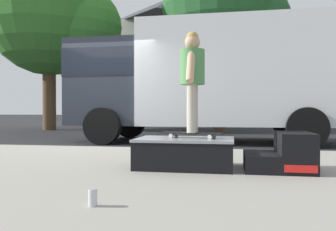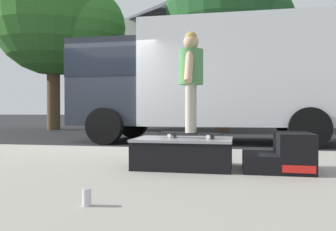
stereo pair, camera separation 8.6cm
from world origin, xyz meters
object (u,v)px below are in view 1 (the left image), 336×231
Objects in this scene: kicker_ramp at (284,155)px; box_truck at (203,77)px; skater_kid at (192,73)px; soda_can_b at (93,198)px; street_tree_neighbour at (226,13)px; skate_box at (185,152)px; skateboard at (192,133)px; street_tree_main at (56,17)px.

box_truck reaches higher than kicker_ramp.
skater_kid is 9.86× the size of soda_can_b.
street_tree_neighbour is at bearing 88.49° from skater_kid.
box_truck reaches higher than skate_box.
skater_kid is 10.47m from street_tree_neighbour.
street_tree_neighbour is (-0.82, 9.93, 4.44)m from kicker_ramp.
skate_box is at bearing 179.98° from kicker_ramp.
skateboard is at bearing 31.63° from skate_box.
soda_can_b is at bearing -105.22° from skater_kid.
street_tree_neighbour is at bearing 86.22° from soda_can_b.
street_tree_main is at bearing 125.81° from skateboard.
kicker_ramp is at bearing -2.82° from skater_kid.
skateboard is (0.09, 0.05, 0.22)m from skate_box.
skater_kid is at bearing -86.79° from box_truck.
skateboard is at bearing 177.18° from kicker_ramp.
skateboard is (-1.08, 0.05, 0.23)m from kicker_ramp.
skater_kid is 0.18× the size of box_truck.
skater_kid reaches higher than kicker_ramp.
street_tree_main is (-6.94, 9.79, 4.59)m from skate_box.
street_tree_main is (-6.75, 4.84, 3.20)m from box_truck.
skate_box is 0.16× the size of street_tree_neighbour.
box_truck is at bearing -96.14° from street_tree_neighbour.
soda_can_b is at bearing -93.78° from street_tree_neighbour.
street_tree_main is (-6.51, 11.64, 4.72)m from soda_can_b.
skateboard is 5.04m from box_truck.
skateboard is 0.11× the size of street_tree_neighbour.
kicker_ramp reaches higher than soda_can_b.
skate_box is at bearing 76.86° from soda_can_b.
kicker_ramp is 13.52m from street_tree_main.
street_tree_neighbour is at bearing 1.11° from street_tree_main.
soda_can_b is (-0.43, -1.85, -0.13)m from skate_box.
kicker_ramp is 1.11m from skateboard.
kicker_ramp is 0.62× the size of skater_kid.
kicker_ramp is 0.95× the size of skateboard.
box_truck is (-0.27, 4.90, 0.42)m from skater_kid.
street_tree_neighbour reaches higher than skater_kid.
kicker_ramp is 1.46m from skater_kid.
street_tree_main is at bearing -178.89° from street_tree_neighbour.
soda_can_b is at bearing -103.14° from skate_box.
skateboard is 0.65× the size of skater_kid.
street_tree_main reaches higher than kicker_ramp.
skater_kid reaches higher than soda_can_b.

